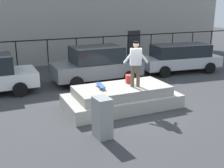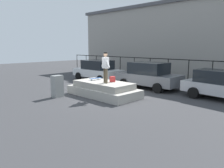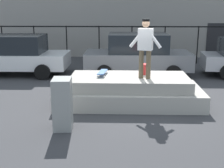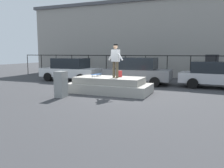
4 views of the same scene
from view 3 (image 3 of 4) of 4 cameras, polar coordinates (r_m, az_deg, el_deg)
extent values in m
plane|color=#38383A|center=(9.59, 4.87, -3.19)|extent=(60.00, 60.00, 0.00)
cube|color=#ADA89E|center=(9.31, 3.26, -2.12)|extent=(4.41, 2.13, 0.50)
cube|color=#A09B91|center=(9.20, 3.30, 0.41)|extent=(3.61, 1.74, 0.35)
cylinder|color=brown|center=(8.84, 6.97, 3.70)|extent=(0.14, 0.14, 0.84)
cylinder|color=brown|center=(8.89, 5.58, 3.80)|extent=(0.14, 0.14, 0.84)
cube|color=silver|center=(8.76, 6.41, 8.46)|extent=(0.46, 0.35, 0.62)
cylinder|color=silver|center=(8.70, 8.06, 8.48)|extent=(0.46, 0.22, 0.54)
cylinder|color=silver|center=(8.82, 4.78, 8.65)|extent=(0.46, 0.22, 0.54)
sphere|color=tan|center=(8.72, 6.49, 11.41)|extent=(0.22, 0.22, 0.22)
cylinder|color=black|center=(8.72, 6.51, 12.07)|extent=(0.26, 0.26, 0.05)
cube|color=#264C8C|center=(9.28, -1.84, 2.34)|extent=(0.29, 0.81, 0.02)
cylinder|color=silver|center=(9.53, -0.96, 2.18)|extent=(0.04, 0.06, 0.06)
cylinder|color=silver|center=(9.56, -2.14, 2.21)|extent=(0.04, 0.06, 0.06)
cylinder|color=silver|center=(9.03, -1.51, 1.48)|extent=(0.04, 0.06, 0.06)
cylinder|color=silver|center=(9.07, -2.76, 1.52)|extent=(0.04, 0.06, 0.06)
cube|color=red|center=(9.46, 5.97, 2.85)|extent=(0.26, 0.32, 0.33)
cube|color=white|center=(13.84, -17.87, 4.39)|extent=(4.57, 1.99, 0.64)
cube|color=black|center=(13.74, -18.09, 7.28)|extent=(2.52, 1.74, 0.77)
cylinder|color=black|center=(14.45, -11.17, 3.93)|extent=(0.64, 0.22, 0.64)
cylinder|color=black|center=(12.55, -13.13, 2.23)|extent=(0.64, 0.22, 0.64)
cube|color=slate|center=(13.04, 4.89, 4.59)|extent=(4.53, 2.03, 0.70)
cube|color=black|center=(12.93, 4.96, 7.84)|extent=(2.50, 1.77, 0.79)
cylinder|color=black|center=(14.09, -1.07, 3.93)|extent=(0.64, 0.23, 0.64)
cylinder|color=black|center=(12.10, -1.48, 2.16)|extent=(0.64, 0.23, 0.64)
cylinder|color=black|center=(14.24, 10.25, 3.82)|extent=(0.64, 0.23, 0.64)
cylinder|color=black|center=(12.29, 11.66, 2.05)|extent=(0.64, 0.23, 0.64)
cylinder|color=black|center=(14.73, 19.73, 3.54)|extent=(0.66, 0.28, 0.64)
cube|color=gray|center=(7.35, -9.43, -3.76)|extent=(0.48, 0.63, 1.26)
cylinder|color=black|center=(17.04, -20.12, 7.14)|extent=(0.06, 0.06, 1.96)
cylinder|color=black|center=(16.48, -14.54, 7.34)|extent=(0.06, 0.06, 1.96)
cylinder|color=black|center=(16.08, -8.62, 7.47)|extent=(0.06, 0.06, 1.96)
cylinder|color=black|center=(15.86, -2.47, 7.52)|extent=(0.06, 0.06, 1.96)
cylinder|color=black|center=(15.82, 3.78, 7.48)|extent=(0.06, 0.06, 1.96)
cylinder|color=black|center=(15.97, 9.99, 7.36)|extent=(0.06, 0.06, 1.96)
cylinder|color=black|center=(16.30, 16.02, 7.16)|extent=(0.06, 0.06, 1.96)
cube|color=black|center=(15.74, 3.84, 10.87)|extent=(24.00, 0.04, 0.06)
cube|color=gray|center=(20.88, 3.45, 15.53)|extent=(24.57, 6.40, 6.57)
cube|color=#262628|center=(18.58, 19.07, 7.84)|extent=(1.00, 0.06, 2.00)
camera|label=1|loc=(4.51, -97.62, 11.94)|focal=45.46mm
camera|label=2|loc=(9.60, 90.99, -0.33)|focal=35.38mm
camera|label=4|loc=(5.64, 115.27, -14.30)|focal=36.97mm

